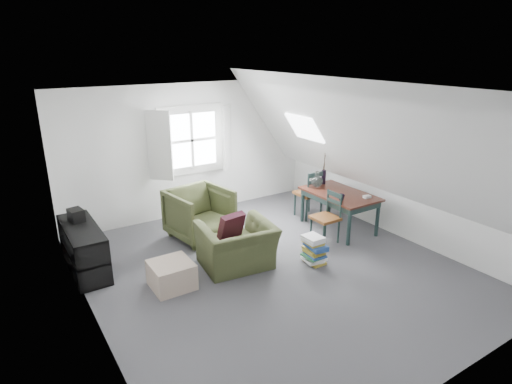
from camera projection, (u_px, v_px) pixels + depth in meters
floor at (273, 269)px, 6.31m from camera, size 5.50×5.50×0.00m
ceiling at (276, 97)px, 5.50m from camera, size 5.50×5.50×0.00m
wall_back at (191, 150)px, 8.09m from camera, size 5.00×0.00×5.00m
wall_front at (456, 273)px, 3.71m from camera, size 5.00×0.00×5.00m
wall_left at (86, 228)px, 4.62m from camera, size 0.00×5.50×5.50m
wall_right at (396, 163)px, 7.18m from camera, size 0.00×5.50×5.50m
slope_left at (166, 169)px, 4.94m from camera, size 3.19×5.50×4.48m
slope_right at (358, 139)px, 6.53m from camera, size 3.19×5.50×4.48m
dormer_window at (192, 141)px, 7.97m from camera, size 1.71×0.35×1.30m
skylight at (304, 128)px, 7.57m from camera, size 0.35×0.75×0.47m
armchair_near at (237, 266)px, 6.39m from camera, size 1.14×1.02×0.67m
armchair_far at (201, 237)px, 7.37m from camera, size 1.07×1.09×0.86m
throw_pillow at (231, 226)px, 6.31m from camera, size 0.42×0.29×0.41m
ottoman at (172, 275)px, 5.79m from camera, size 0.54×0.54×0.36m
dining_table at (339, 197)px, 7.54m from camera, size 0.81×1.35×0.68m
demijohn at (317, 181)px, 7.75m from camera, size 0.21×0.21×0.29m
vase_twigs at (324, 176)px, 7.95m from camera, size 0.09×0.09×0.66m
cup at (341, 200)px, 7.14m from camera, size 0.13×0.13×0.10m
paper_box at (367, 197)px, 7.25m from camera, size 0.13×0.10×0.04m
dining_chair_far at (310, 193)px, 8.09m from camera, size 0.44×0.44×0.93m
dining_chair_near at (327, 217)px, 7.07m from camera, size 0.40×0.40×0.85m
media_shelf at (85, 252)px, 6.16m from camera, size 0.44×1.33×0.68m
electronics_box at (76, 216)px, 6.25m from camera, size 0.22×0.28×0.20m
magazine_stack at (314, 250)px, 6.42m from camera, size 0.32×0.39×0.43m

